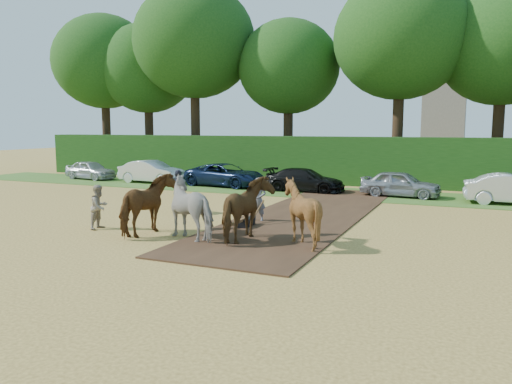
% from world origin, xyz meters
% --- Properties ---
extents(ground, '(120.00, 120.00, 0.00)m').
position_xyz_m(ground, '(0.00, 0.00, 0.00)').
color(ground, gold).
rests_on(ground, ground).
extents(earth_strip, '(4.50, 17.00, 0.05)m').
position_xyz_m(earth_strip, '(1.50, 7.00, 0.03)').
color(earth_strip, '#472D1C').
rests_on(earth_strip, ground).
extents(grass_verge, '(50.00, 5.00, 0.03)m').
position_xyz_m(grass_verge, '(0.00, 14.00, 0.01)').
color(grass_verge, '#38601E').
rests_on(grass_verge, ground).
extents(hedgerow, '(46.00, 1.60, 3.00)m').
position_xyz_m(hedgerow, '(0.00, 18.50, 1.50)').
color(hedgerow, '#14380F').
rests_on(hedgerow, ground).
extents(spectator_near, '(0.62, 0.79, 1.58)m').
position_xyz_m(spectator_near, '(-4.44, 1.35, 0.79)').
color(spectator_near, '#C0B397').
rests_on(spectator_near, ground).
extents(spectator_far, '(0.83, 1.16, 1.83)m').
position_xyz_m(spectator_far, '(-3.62, 5.25, 0.91)').
color(spectator_far, '#242531').
rests_on(spectator_far, ground).
extents(plough_team, '(6.64, 4.99, 2.03)m').
position_xyz_m(plough_team, '(0.36, 1.63, 1.01)').
color(plough_team, brown).
rests_on(plough_team, ground).
extents(parked_cars, '(35.74, 3.41, 1.46)m').
position_xyz_m(parked_cars, '(-0.26, 14.21, 0.69)').
color(parked_cars, '#B7B9BE').
rests_on(parked_cars, ground).
extents(treeline, '(48.70, 10.60, 14.21)m').
position_xyz_m(treeline, '(-1.69, 21.69, 8.97)').
color(treeline, '#382616').
rests_on(treeline, ground).
extents(church, '(5.20, 5.20, 27.00)m').
position_xyz_m(church, '(4.00, 55.00, 13.73)').
color(church, slate).
rests_on(church, ground).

